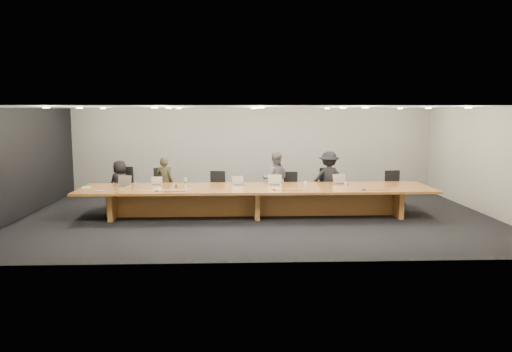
{
  "coord_description": "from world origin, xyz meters",
  "views": [
    {
      "loc": [
        -0.52,
        -12.66,
        2.72
      ],
      "look_at": [
        0.0,
        0.3,
        1.0
      ],
      "focal_mm": 35.0,
      "sensor_mm": 36.0,
      "label": 1
    }
  ],
  "objects_px": {
    "chair_mid_left": "(216,189)",
    "av_box": "(101,191)",
    "laptop_d": "(274,180)",
    "mic_left": "(157,191)",
    "person_c": "(275,179)",
    "laptop_b": "(156,181)",
    "chair_far_right": "(395,188)",
    "mic_right": "(364,189)",
    "paper_cup_far": "(346,184)",
    "paper_cup_near": "(305,183)",
    "person_d": "(329,179)",
    "water_bottle": "(185,182)",
    "chair_left": "(164,188)",
    "amber_mug": "(176,186)",
    "chair_mid_right": "(290,189)",
    "laptop_c": "(239,181)",
    "mic_center": "(274,190)",
    "chair_far_left": "(122,187)",
    "chair_right": "(329,187)",
    "laptop_e": "(342,179)",
    "conference_table": "(256,196)",
    "person_a": "(120,184)",
    "person_b": "(165,182)"
  },
  "relations": [
    {
      "from": "person_c",
      "to": "conference_table",
      "type": "bearing_deg",
      "value": 67.85
    },
    {
      "from": "laptop_b",
      "to": "paper_cup_near",
      "type": "xyz_separation_m",
      "value": [
        3.94,
        -0.03,
        -0.07
      ]
    },
    {
      "from": "mic_left",
      "to": "mic_center",
      "type": "bearing_deg",
      "value": 1.87
    },
    {
      "from": "chair_left",
      "to": "mic_right",
      "type": "bearing_deg",
      "value": -34.35
    },
    {
      "from": "chair_far_left",
      "to": "person_c",
      "type": "xyz_separation_m",
      "value": [
        4.3,
        -0.0,
        0.2
      ]
    },
    {
      "from": "paper_cup_far",
      "to": "mic_right",
      "type": "height_order",
      "value": "paper_cup_far"
    },
    {
      "from": "av_box",
      "to": "amber_mug",
      "type": "bearing_deg",
      "value": 8.82
    },
    {
      "from": "conference_table",
      "to": "chair_far_left",
      "type": "xyz_separation_m",
      "value": [
        -3.72,
        1.26,
        0.06
      ]
    },
    {
      "from": "chair_mid_right",
      "to": "laptop_d",
      "type": "xyz_separation_m",
      "value": [
        -0.53,
        -0.85,
        0.39
      ]
    },
    {
      "from": "conference_table",
      "to": "chair_far_right",
      "type": "relative_size",
      "value": 8.8
    },
    {
      "from": "person_c",
      "to": "amber_mug",
      "type": "distance_m",
      "value": 2.93
    },
    {
      "from": "chair_far_right",
      "to": "mic_center",
      "type": "xyz_separation_m",
      "value": [
        -3.57,
        -1.68,
        0.25
      ]
    },
    {
      "from": "chair_right",
      "to": "chair_mid_left",
      "type": "bearing_deg",
      "value": 179.24
    },
    {
      "from": "chair_mid_left",
      "to": "laptop_e",
      "type": "height_order",
      "value": "laptop_e"
    },
    {
      "from": "chair_left",
      "to": "paper_cup_near",
      "type": "height_order",
      "value": "chair_left"
    },
    {
      "from": "laptop_d",
      "to": "mic_right",
      "type": "height_order",
      "value": "laptop_d"
    },
    {
      "from": "person_a",
      "to": "person_d",
      "type": "distance_m",
      "value": 5.85
    },
    {
      "from": "laptop_c",
      "to": "paper_cup_far",
      "type": "bearing_deg",
      "value": -22.35
    },
    {
      "from": "laptop_d",
      "to": "mic_left",
      "type": "bearing_deg",
      "value": -151.1
    },
    {
      "from": "chair_left",
      "to": "chair_far_right",
      "type": "xyz_separation_m",
      "value": [
        6.54,
        0.0,
        -0.06
      ]
    },
    {
      "from": "laptop_b",
      "to": "water_bottle",
      "type": "bearing_deg",
      "value": -23.92
    },
    {
      "from": "chair_mid_left",
      "to": "laptop_c",
      "type": "xyz_separation_m",
      "value": [
        0.64,
        -0.84,
        0.36
      ]
    },
    {
      "from": "chair_far_right",
      "to": "person_c",
      "type": "xyz_separation_m",
      "value": [
        -3.4,
        0.08,
        0.27
      ]
    },
    {
      "from": "chair_mid_left",
      "to": "chair_right",
      "type": "relative_size",
      "value": 0.94
    },
    {
      "from": "laptop_d",
      "to": "mic_left",
      "type": "distance_m",
      "value": 3.08
    },
    {
      "from": "chair_mid_left",
      "to": "av_box",
      "type": "bearing_deg",
      "value": -135.42
    },
    {
      "from": "mic_left",
      "to": "mic_right",
      "type": "height_order",
      "value": "mic_right"
    },
    {
      "from": "laptop_b",
      "to": "laptop_c",
      "type": "relative_size",
      "value": 0.94
    },
    {
      "from": "person_d",
      "to": "laptop_d",
      "type": "relative_size",
      "value": 4.37
    },
    {
      "from": "chair_far_left",
      "to": "water_bottle",
      "type": "distance_m",
      "value": 2.22
    },
    {
      "from": "chair_left",
      "to": "chair_mid_left",
      "type": "height_order",
      "value": "chair_left"
    },
    {
      "from": "paper_cup_far",
      "to": "av_box",
      "type": "relative_size",
      "value": 0.56
    },
    {
      "from": "person_c",
      "to": "laptop_b",
      "type": "xyz_separation_m",
      "value": [
        -3.21,
        -0.84,
        0.09
      ]
    },
    {
      "from": "laptop_d",
      "to": "mic_right",
      "type": "xyz_separation_m",
      "value": [
        2.16,
        -0.89,
        -0.12
      ]
    },
    {
      "from": "mic_center",
      "to": "person_c",
      "type": "bearing_deg",
      "value": 84.61
    },
    {
      "from": "laptop_e",
      "to": "av_box",
      "type": "xyz_separation_m",
      "value": [
        -6.11,
        -0.9,
        -0.13
      ]
    },
    {
      "from": "water_bottle",
      "to": "laptop_e",
      "type": "bearing_deg",
      "value": 3.3
    },
    {
      "from": "paper_cup_far",
      "to": "paper_cup_near",
      "type": "bearing_deg",
      "value": 167.32
    },
    {
      "from": "laptop_d",
      "to": "av_box",
      "type": "distance_m",
      "value": 4.39
    },
    {
      "from": "paper_cup_near",
      "to": "mic_right",
      "type": "relative_size",
      "value": 0.72
    },
    {
      "from": "conference_table",
      "to": "person_d",
      "type": "bearing_deg",
      "value": 30.08
    },
    {
      "from": "person_d",
      "to": "water_bottle",
      "type": "bearing_deg",
      "value": 19.42
    },
    {
      "from": "person_d",
      "to": "av_box",
      "type": "distance_m",
      "value": 6.18
    },
    {
      "from": "chair_mid_right",
      "to": "amber_mug",
      "type": "xyz_separation_m",
      "value": [
        -3.05,
        -1.19,
        0.29
      ]
    },
    {
      "from": "water_bottle",
      "to": "amber_mug",
      "type": "distance_m",
      "value": 0.27
    },
    {
      "from": "paper_cup_far",
      "to": "person_b",
      "type": "bearing_deg",
      "value": 167.31
    },
    {
      "from": "chair_far_left",
      "to": "laptop_b",
      "type": "height_order",
      "value": "chair_far_left"
    },
    {
      "from": "chair_mid_left",
      "to": "mic_left",
      "type": "relative_size",
      "value": 9.89
    },
    {
      "from": "chair_mid_right",
      "to": "chair_right",
      "type": "bearing_deg",
      "value": 5.56
    },
    {
      "from": "chair_far_right",
      "to": "chair_right",
      "type": "bearing_deg",
      "value": 173.31
    }
  ]
}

